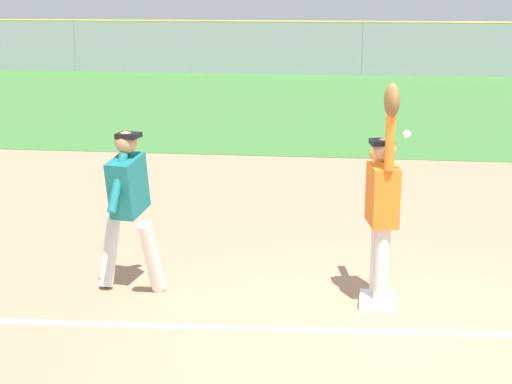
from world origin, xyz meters
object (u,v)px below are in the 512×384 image
(fielder, at_px, (383,198))
(parked_car_silver, at_px, (490,49))
(runner, at_px, (129,200))
(baseball, at_px, (407,134))
(parked_car_white, at_px, (363,48))
(parked_car_green, at_px, (247,46))
(first_base, at_px, (378,300))

(fielder, bearing_deg, parked_car_silver, -111.55)
(runner, bearing_deg, fielder, 9.27)
(baseball, height_order, parked_car_white, baseball)
(parked_car_white, bearing_deg, baseball, -95.31)
(fielder, xyz_separation_m, parked_car_white, (0.10, 24.94, -0.45))
(parked_car_green, xyz_separation_m, parked_car_silver, (9.80, -0.30, 0.00))
(runner, bearing_deg, first_base, 9.09)
(fielder, distance_m, parked_car_white, 24.95)
(parked_car_green, bearing_deg, fielder, -75.88)
(parked_car_green, distance_m, parked_car_white, 4.80)
(baseball, relative_size, parked_car_silver, 0.02)
(first_base, xyz_separation_m, parked_car_silver, (5.11, 24.92, 0.63))
(parked_car_silver, bearing_deg, parked_car_green, 173.18)
(baseball, distance_m, parked_car_green, 25.91)
(runner, bearing_deg, parked_car_white, 94.47)
(parked_car_white, bearing_deg, parked_car_green, 171.38)
(first_base, height_order, parked_car_white, parked_car_white)
(baseball, bearing_deg, parked_car_silver, 78.91)
(parked_car_white, bearing_deg, runner, -101.72)
(runner, distance_m, parked_car_white, 25.03)
(baseball, bearing_deg, first_base, 132.61)
(parked_car_white, bearing_deg, first_base, -95.74)
(parked_car_silver, bearing_deg, runner, -112.35)
(first_base, relative_size, runner, 0.22)
(fielder, xyz_separation_m, parked_car_green, (-4.69, 25.21, -0.45))
(fielder, xyz_separation_m, parked_car_silver, (5.11, 24.91, -0.45))
(first_base, bearing_deg, baseball, -47.39)
(baseball, bearing_deg, runner, 174.34)
(fielder, bearing_deg, parked_car_white, -100.18)
(first_base, height_order, runner, runner)
(fielder, distance_m, runner, 2.61)
(fielder, relative_size, parked_car_silver, 0.50)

